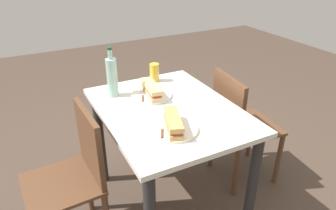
# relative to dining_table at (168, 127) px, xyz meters

# --- Properties ---
(ground_plane) EXTENTS (8.00, 8.00, 0.00)m
(ground_plane) POSITION_rel_dining_table_xyz_m (0.00, 0.00, -0.62)
(ground_plane) COLOR #47382D
(dining_table) EXTENTS (1.00, 0.77, 0.76)m
(dining_table) POSITION_rel_dining_table_xyz_m (0.00, 0.00, 0.00)
(dining_table) COLOR silver
(dining_table) RESTS_ON ground
(chair_far) EXTENTS (0.42, 0.42, 0.85)m
(chair_far) POSITION_rel_dining_table_xyz_m (0.00, 0.58, -0.14)
(chair_far) COLOR brown
(chair_far) RESTS_ON ground
(chair_near) EXTENTS (0.44, 0.44, 0.85)m
(chair_near) POSITION_rel_dining_table_xyz_m (0.03, -0.58, -0.14)
(chair_near) COLOR brown
(chair_near) RESTS_ON ground
(plate_near) EXTENTS (0.26, 0.26, 0.01)m
(plate_near) POSITION_rel_dining_table_xyz_m (0.19, 0.02, 0.14)
(plate_near) COLOR silver
(plate_near) RESTS_ON dining_table
(baguette_sandwich_near) EXTENTS (0.26, 0.10, 0.07)m
(baguette_sandwich_near) POSITION_rel_dining_table_xyz_m (0.19, 0.02, 0.18)
(baguette_sandwich_near) COLOR #DBB77A
(baguette_sandwich_near) RESTS_ON plate_near
(knife_near) EXTENTS (0.17, 0.08, 0.01)m
(knife_near) POSITION_rel_dining_table_xyz_m (0.19, 0.08, 0.15)
(knife_near) COLOR silver
(knife_near) RESTS_ON plate_near
(plate_far) EXTENTS (0.26, 0.26, 0.01)m
(plate_far) POSITION_rel_dining_table_xyz_m (-0.24, 0.09, 0.14)
(plate_far) COLOR silver
(plate_far) RESTS_ON dining_table
(baguette_sandwich_far) EXTENTS (0.25, 0.15, 0.07)m
(baguette_sandwich_far) POSITION_rel_dining_table_xyz_m (-0.24, 0.09, 0.18)
(baguette_sandwich_far) COLOR tan
(baguette_sandwich_far) RESTS_ON plate_far
(knife_far) EXTENTS (0.17, 0.09, 0.01)m
(knife_far) POSITION_rel_dining_table_xyz_m (-0.23, 0.15, 0.15)
(knife_far) COLOR silver
(knife_far) RESTS_ON plate_far
(water_bottle) EXTENTS (0.07, 0.07, 0.32)m
(water_bottle) POSITION_rel_dining_table_xyz_m (0.31, 0.23, 0.26)
(water_bottle) COLOR #99C6B7
(water_bottle) RESTS_ON dining_table
(beer_glass) EXTENTS (0.07, 0.07, 0.13)m
(beer_glass) POSITION_rel_dining_table_xyz_m (0.41, -0.10, 0.20)
(beer_glass) COLOR gold
(beer_glass) RESTS_ON dining_table
(paper_napkin) EXTENTS (0.17, 0.17, 0.00)m
(paper_napkin) POSITION_rel_dining_table_xyz_m (0.03, -0.28, 0.14)
(paper_napkin) COLOR white
(paper_napkin) RESTS_ON dining_table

